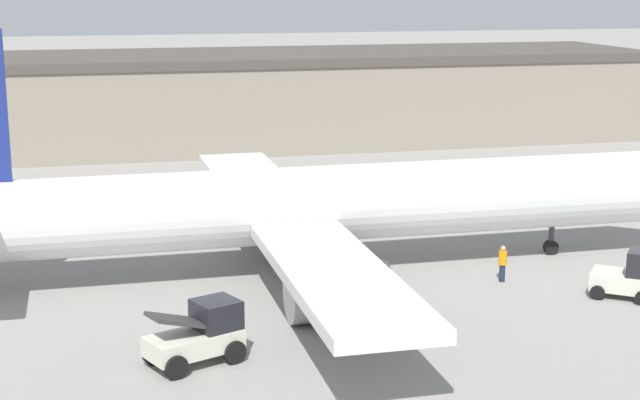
{
  "coord_description": "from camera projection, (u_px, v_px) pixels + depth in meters",
  "views": [
    {
      "loc": [
        -10.36,
        -42.18,
        13.19
      ],
      "look_at": [
        0.0,
        0.0,
        3.37
      ],
      "focal_mm": 55.0,
      "sensor_mm": 36.0,
      "label": 1
    }
  ],
  "objects": [
    {
      "name": "ground_plane",
      "position": [
        320.0,
        271.0,
        45.27
      ],
      "size": [
        400.0,
        400.0,
        0.0
      ],
      "primitive_type": "plane",
      "color": "gray"
    },
    {
      "name": "terminal_building",
      "position": [
        185.0,
        100.0,
        78.9
      ],
      "size": [
        76.28,
        14.91,
        7.34
      ],
      "color": "gray",
      "rests_on": "ground_plane"
    },
    {
      "name": "airplane",
      "position": [
        298.0,
        206.0,
        44.34
      ],
      "size": [
        39.04,
        32.0,
        11.23
      ],
      "rotation": [
        0.0,
        0.0,
        0.0
      ],
      "color": "silver",
      "rests_on": "ground_plane"
    },
    {
      "name": "ground_crew_worker",
      "position": [
        503.0,
        263.0,
        43.51
      ],
      "size": [
        0.36,
        0.36,
        1.64
      ],
      "rotation": [
        0.0,
        0.0,
        2.08
      ],
      "color": "#1E2338",
      "rests_on": "ground_plane"
    },
    {
      "name": "baggage_tug",
      "position": [
        361.0,
        295.0,
        38.62
      ],
      "size": [
        3.08,
        2.65,
        2.22
      ],
      "rotation": [
        0.0,
        0.0,
        -0.23
      ],
      "color": "yellow",
      "rests_on": "ground_plane"
    },
    {
      "name": "belt_loader_truck",
      "position": [
        200.0,
        334.0,
        34.27
      ],
      "size": [
        3.67,
        2.96,
        2.15
      ],
      "rotation": [
        0.0,
        0.0,
        0.4
      ],
      "color": "beige",
      "rests_on": "ground_plane"
    },
    {
      "name": "pushback_tug",
      "position": [
        629.0,
        276.0,
        41.34
      ],
      "size": [
        3.1,
        3.02,
        2.1
      ],
      "rotation": [
        0.0,
        0.0,
        -0.66
      ],
      "color": "beige",
      "rests_on": "ground_plane"
    }
  ]
}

